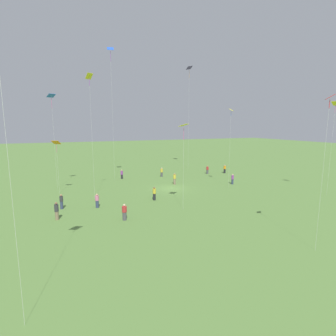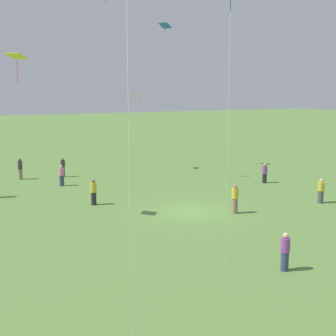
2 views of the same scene
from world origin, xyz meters
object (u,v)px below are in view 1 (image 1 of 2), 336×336
object	(u,v)px
person_4	(122,174)
person_5	(207,170)
kite_2	(189,72)
person_3	(225,169)
kite_5	(111,57)
kite_3	(329,109)
person_9	(57,211)
person_1	(232,179)
person_10	(154,194)
person_7	(97,201)
kite_6	(89,84)
kite_1	(51,100)
person_2	(175,179)
kite_7	(335,108)
kite_4	(231,116)
kite_8	(56,144)
kite_9	(184,128)
person_0	(162,172)
person_6	(124,212)
person_8	(61,202)

from	to	relation	value
person_4	person_5	world-z (taller)	person_4
kite_2	person_3	bearing A→B (deg)	41.24
person_3	kite_5	size ratio (longest dim) A/B	0.08
kite_3	person_9	bearing A→B (deg)	-36.86
person_1	person_9	size ratio (longest dim) A/B	0.90
person_4	kite_5	xyz separation A→B (m)	(1.78, 2.52, 19.03)
person_10	kite_3	size ratio (longest dim) A/B	0.15
person_7	person_9	bearing A→B (deg)	77.97
person_7	kite_6	distance (m)	14.11
person_1	kite_3	xyz separation A→B (m)	(8.02, 21.09, 9.69)
person_5	person_9	world-z (taller)	person_9
person_3	kite_1	distance (m)	32.94
person_2	kite_5	distance (m)	21.42
person_2	person_9	world-z (taller)	person_9
person_10	kite_7	size ratio (longest dim) A/B	0.14
kite_7	kite_1	bearing A→B (deg)	98.62
person_2	person_5	bearing A→B (deg)	85.55
kite_5	person_10	bearing A→B (deg)	-23.86
kite_4	kite_8	world-z (taller)	kite_4
person_1	kite_1	size ratio (longest dim) A/B	0.12
person_4	kite_1	world-z (taller)	kite_1
person_10	person_7	bearing A→B (deg)	-45.25
person_3	kite_8	distance (m)	31.23
person_3	person_5	world-z (taller)	person_3
person_2	person_9	bearing A→B (deg)	-96.20
person_1	kite_9	world-z (taller)	kite_9
person_1	person_10	bearing A→B (deg)	-95.48
person_1	person_9	xyz separation A→B (m)	(26.12, 6.36, 0.09)
person_9	person_10	size ratio (longest dim) A/B	1.07
person_1	kite_9	distance (m)	17.53
person_4	kite_6	bearing A→B (deg)	-34.06
person_0	kite_8	xyz separation A→B (m)	(17.54, 5.67, 6.11)
person_0	kite_2	distance (m)	22.41
person_5	kite_3	distance (m)	33.28
kite_9	person_3	bearing A→B (deg)	-132.48
kite_1	kite_4	world-z (taller)	kite_1
person_5	kite_7	size ratio (longest dim) A/B	0.13
kite_2	kite_8	world-z (taller)	kite_2
kite_3	kite_9	bearing A→B (deg)	-66.36
person_2	person_6	world-z (taller)	person_2
kite_1	person_9	bearing A→B (deg)	106.99
kite_1	kite_9	distance (m)	20.81
kite_1	person_1	bearing A→B (deg)	-178.38
kite_5	person_2	bearing A→B (deg)	23.37
person_0	person_8	bearing A→B (deg)	-12.29
person_3	person_8	distance (m)	32.33
person_5	person_7	world-z (taller)	person_7
person_5	kite_9	distance (m)	24.14
person_5	person_9	size ratio (longest dim) A/B	0.87
kite_1	kite_5	bearing A→B (deg)	-154.09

